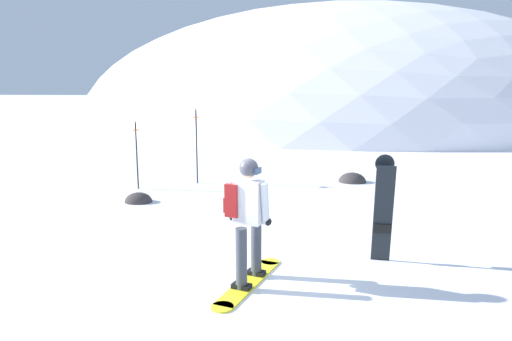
# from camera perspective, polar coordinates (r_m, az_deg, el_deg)

# --- Properties ---
(ground_plane) EXTENTS (300.00, 300.00, 0.00)m
(ground_plane) POSITION_cam_1_polar(r_m,az_deg,el_deg) (6.68, -5.52, -12.65)
(ground_plane) COLOR white
(ridge_peak_main) EXTENTS (39.57, 35.61, 17.29)m
(ridge_peak_main) POSITION_cam_1_polar(r_m,az_deg,el_deg) (36.94, 10.34, 6.19)
(ridge_peak_main) COLOR white
(ridge_peak_main) RESTS_ON ground
(snowboarder_main) EXTENTS (0.69, 1.79, 1.71)m
(snowboarder_main) POSITION_cam_1_polar(r_m,az_deg,el_deg) (6.01, -1.17, -5.95)
(snowboarder_main) COLOR yellow
(snowboarder_main) RESTS_ON ground
(spare_snowboard) EXTENTS (0.28, 0.25, 1.65)m
(spare_snowboard) POSITION_cam_1_polar(r_m,az_deg,el_deg) (7.00, 15.79, -4.68)
(spare_snowboard) COLOR black
(spare_snowboard) RESTS_ON ground
(piste_marker_near) EXTENTS (0.20, 0.20, 2.09)m
(piste_marker_near) POSITION_cam_1_polar(r_m,az_deg,el_deg) (12.45, -7.53, 3.75)
(piste_marker_near) COLOR black
(piste_marker_near) RESTS_ON ground
(piste_marker_far) EXTENTS (0.20, 0.20, 1.81)m
(piste_marker_far) POSITION_cam_1_polar(r_m,az_deg,el_deg) (12.06, -14.86, 2.55)
(piste_marker_far) COLOR black
(piste_marker_far) RESTS_ON ground
(rock_dark) EXTENTS (0.64, 0.55, 0.45)m
(rock_dark) POSITION_cam_1_polar(r_m,az_deg,el_deg) (10.84, -14.62, -3.88)
(rock_dark) COLOR #383333
(rock_dark) RESTS_ON ground
(rock_mid) EXTENTS (0.77, 0.65, 0.54)m
(rock_mid) POSITION_cam_1_polar(r_m,az_deg,el_deg) (12.98, 12.07, -1.43)
(rock_mid) COLOR #383333
(rock_mid) RESTS_ON ground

